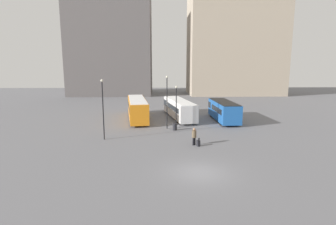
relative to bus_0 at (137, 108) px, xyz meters
name	(u,v)px	position (x,y,z in m)	size (l,w,h in m)	color
ground_plane	(199,173)	(6.32, -20.54, -1.67)	(160.00, 160.00, 0.00)	slate
building_block_left	(111,46)	(-10.01, 36.06, 11.76)	(22.02, 14.14, 26.86)	#5B5656
building_block_right	(236,15)	(24.36, 36.06, 20.04)	(25.45, 14.73, 43.42)	tan
bus_0	(137,108)	(0.00, 0.00, 0.00)	(4.11, 12.22, 3.06)	orange
bus_1	(179,108)	(6.33, 0.82, -0.17)	(4.49, 11.92, 2.75)	silver
bus_2	(223,110)	(12.63, -1.63, -0.13)	(2.81, 9.12, 2.83)	#1E56A3
traveler	(194,135)	(6.81, -13.62, -0.63)	(0.58, 0.58, 1.76)	black
suitcase	(198,143)	(7.20, -13.97, -1.36)	(0.37, 0.45, 0.87)	black
lamp_post_0	(167,98)	(4.30, -6.38, 2.18)	(0.28, 0.28, 6.66)	black
lamp_post_1	(176,103)	(5.49, -6.05, 1.52)	(0.28, 0.28, 5.39)	black
lamp_post_2	(103,105)	(-2.63, -11.23, 2.08)	(0.28, 0.28, 6.47)	black
trash_bin	(175,127)	(5.25, -7.29, -1.25)	(0.52, 0.52, 0.85)	black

